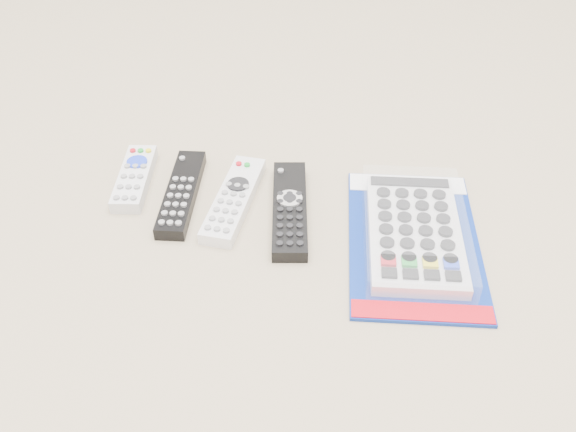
% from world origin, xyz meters
% --- Properties ---
extents(remote_small_grey, '(0.07, 0.15, 0.02)m').
position_xyz_m(remote_small_grey, '(-0.22, 0.02, 0.01)').
color(remote_small_grey, silver).
rests_on(remote_small_grey, ground).
extents(remote_slim_black, '(0.06, 0.19, 0.02)m').
position_xyz_m(remote_slim_black, '(-0.14, -0.00, 0.01)').
color(remote_slim_black, black).
rests_on(remote_slim_black, ground).
extents(remote_silver_dvd, '(0.05, 0.19, 0.02)m').
position_xyz_m(remote_silver_dvd, '(-0.06, -0.00, 0.01)').
color(remote_silver_dvd, silver).
rests_on(remote_silver_dvd, ground).
extents(remote_large_black, '(0.08, 0.20, 0.02)m').
position_xyz_m(remote_large_black, '(0.02, -0.01, 0.01)').
color(remote_large_black, black).
rests_on(remote_large_black, ground).
extents(jumbo_remote_packaged, '(0.21, 0.30, 0.04)m').
position_xyz_m(jumbo_remote_packaged, '(0.20, -0.03, 0.02)').
color(jumbo_remote_packaged, navy).
rests_on(jumbo_remote_packaged, ground).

